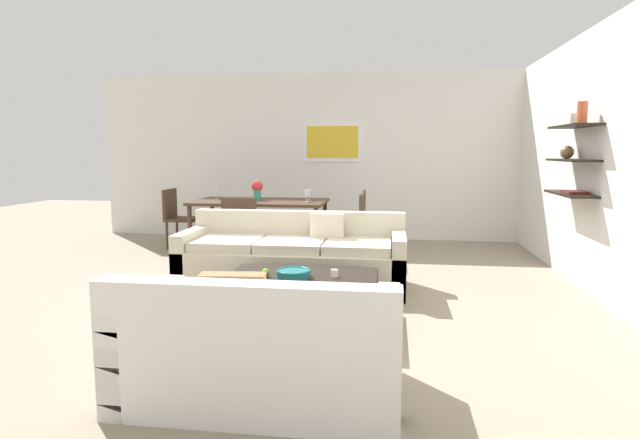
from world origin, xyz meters
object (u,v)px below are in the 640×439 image
at_px(dining_chair_left_far, 177,214).
at_px(wine_glass_left_far, 216,190).
at_px(dining_table, 260,205).
at_px(candle_jar, 335,273).
at_px(wine_glass_right_far, 309,193).
at_px(dining_chair_right_near, 353,222).
at_px(apple_on_coffee_table, 266,273).
at_px(wine_glass_right_near, 306,194).
at_px(loveseat_white, 261,349).
at_px(centerpiece_vase, 257,188).
at_px(dining_chair_foot, 242,227).
at_px(sofa_beige, 294,260).
at_px(decorative_bowl, 294,273).
at_px(coffee_table, 299,302).
at_px(dining_chair_right_far, 355,217).

relative_size(dining_chair_left_far, wine_glass_left_far, 4.91).
distance_m(dining_table, dining_chair_left_far, 1.37).
relative_size(candle_jar, wine_glass_right_far, 0.41).
xyz_separation_m(candle_jar, dining_chair_right_near, (-0.04, 2.58, 0.09)).
distance_m(apple_on_coffee_table, dining_chair_left_far, 3.77).
bearing_deg(apple_on_coffee_table, wine_glass_right_near, 92.08).
bearing_deg(loveseat_white, wine_glass_left_far, 112.08).
bearing_deg(apple_on_coffee_table, wine_glass_right_far, 91.90).
height_order(candle_jar, wine_glass_right_far, wine_glass_right_far).
xyz_separation_m(apple_on_coffee_table, wine_glass_left_far, (-1.47, 3.01, 0.46)).
relative_size(dining_chair_left_far, dining_chair_right_near, 1.00).
height_order(dining_chair_left_far, wine_glass_left_far, wine_glass_left_far).
height_order(dining_chair_left_far, wine_glass_right_near, wine_glass_right_near).
distance_m(dining_table, centerpiece_vase, 0.24).
bearing_deg(dining_chair_foot, sofa_beige, -46.04).
xyz_separation_m(dining_table, centerpiece_vase, (-0.05, 0.06, 0.23)).
distance_m(decorative_bowl, dining_table, 3.06).
bearing_deg(candle_jar, dining_chair_left_far, 131.66).
bearing_deg(apple_on_coffee_table, coffee_table, -12.73).
distance_m(dining_chair_left_far, dining_chair_right_near, 2.71).
relative_size(loveseat_white, apple_on_coffee_table, 22.82).
distance_m(sofa_beige, dining_chair_foot, 1.20).
relative_size(loveseat_white, dining_chair_left_far, 1.83).
relative_size(dining_chair_right_near, wine_glass_left_far, 4.91).
height_order(decorative_bowl, dining_chair_right_far, dining_chair_right_far).
height_order(apple_on_coffee_table, wine_glass_right_far, wine_glass_right_far).
bearing_deg(apple_on_coffee_table, decorative_bowl, 2.34).
bearing_deg(apple_on_coffee_table, sofa_beige, 88.38).
height_order(dining_table, wine_glass_right_far, wine_glass_right_far).
distance_m(candle_jar, dining_chair_left_far, 4.07).
distance_m(loveseat_white, apple_on_coffee_table, 1.43).
relative_size(loveseat_white, dining_table, 0.87).
height_order(decorative_bowl, dining_chair_left_far, dining_chair_left_far).
xyz_separation_m(sofa_beige, candle_jar, (0.55, -1.04, 0.12)).
bearing_deg(dining_chair_right_far, loveseat_white, -92.99).
relative_size(sofa_beige, dining_chair_right_far, 2.68).
bearing_deg(dining_chair_left_far, wine_glass_right_near, -10.02).
bearing_deg(wine_glass_right_far, apple_on_coffee_table, -88.10).
xyz_separation_m(loveseat_white, candle_jar, (0.27, 1.46, 0.12)).
distance_m(coffee_table, wine_glass_right_far, 3.17).
bearing_deg(sofa_beige, dining_chair_right_near, 71.41).
xyz_separation_m(apple_on_coffee_table, centerpiece_vase, (-0.84, 2.94, 0.50)).
bearing_deg(dining_table, dining_chair_left_far, 170.21).
relative_size(coffee_table, dining_chair_left_far, 1.46).
bearing_deg(coffee_table, dining_table, 110.24).
bearing_deg(coffee_table, wine_glass_right_far, 97.45).
relative_size(candle_jar, wine_glass_right_near, 0.40).
relative_size(apple_on_coffee_table, wine_glass_left_far, 0.39).
xyz_separation_m(decorative_bowl, wine_glass_right_far, (-0.34, 3.00, 0.44)).
relative_size(coffee_table, dining_table, 0.69).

